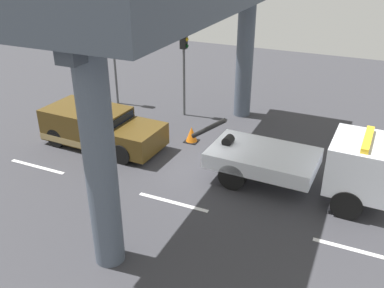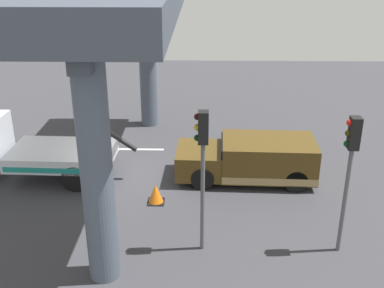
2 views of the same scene
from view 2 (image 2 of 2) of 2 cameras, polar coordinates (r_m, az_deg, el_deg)
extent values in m
cube|color=#38383D|center=(18.49, -8.11, -4.08)|extent=(60.00, 40.00, 0.10)
cube|color=silver|center=(20.86, 9.53, -0.77)|extent=(2.60, 0.16, 0.01)
cube|color=silver|center=(20.84, -7.01, -0.64)|extent=(2.60, 0.16, 0.01)
cube|color=silver|center=(18.56, -15.43, -1.28)|extent=(3.92, 2.53, 0.55)
cube|color=teal|center=(17.57, -16.57, -3.13)|extent=(3.65, 0.15, 0.20)
cylinder|color=black|center=(17.70, -8.93, 0.69)|extent=(1.42, 0.23, 1.07)
cylinder|color=black|center=(18.02, -11.37, -0.26)|extent=(0.38, 0.46, 0.36)
cylinder|color=black|center=(17.62, -13.92, -4.00)|extent=(1.01, 0.35, 1.00)
cylinder|color=black|center=(19.41, -12.23, -1.23)|extent=(1.01, 0.35, 1.00)
cube|color=#4C3814|center=(17.99, 9.19, -1.56)|extent=(3.53, 2.32, 1.35)
cube|color=#4C3814|center=(17.98, 0.91, -1.97)|extent=(1.80, 2.17, 0.95)
cube|color=black|center=(17.77, 3.64, -0.58)|extent=(0.13, 1.94, 0.59)
cube|color=#9E8451|center=(18.20, 9.10, -2.98)|extent=(3.55, 2.34, 0.28)
cylinder|color=black|center=(17.24, 1.27, -4.19)|extent=(0.85, 0.31, 0.84)
cylinder|color=black|center=(18.97, 1.48, -1.54)|extent=(0.85, 0.31, 0.84)
cylinder|color=black|center=(17.48, 12.49, -4.38)|extent=(0.85, 0.31, 0.84)
cylinder|color=black|center=(19.18, 11.67, -1.75)|extent=(0.85, 0.31, 0.84)
cylinder|color=#4C5666|center=(11.91, -11.47, -3.61)|extent=(0.82, 0.82, 6.10)
cylinder|color=#4C5666|center=(22.85, -5.38, 9.62)|extent=(0.82, 0.82, 6.10)
cube|color=#353C47|center=(16.61, -8.00, 14.56)|extent=(0.50, 13.31, 0.36)
cylinder|color=#515456|center=(14.01, 17.99, -6.67)|extent=(0.12, 0.12, 3.25)
cube|color=black|center=(13.15, 19.08, 1.23)|extent=(0.28, 0.32, 0.90)
sphere|color=red|center=(13.00, 18.57, 2.47)|extent=(0.18, 0.18, 0.18)
sphere|color=#3A2D06|center=(13.11, 18.41, 1.24)|extent=(0.18, 0.18, 0.18)
sphere|color=black|center=(13.21, 18.25, 0.03)|extent=(0.18, 0.18, 0.18)
cylinder|color=#515456|center=(13.38, 1.29, -6.57)|extent=(0.12, 0.12, 3.38)
cube|color=black|center=(12.47, 1.37, 2.02)|extent=(0.28, 0.32, 0.90)
sphere|color=#360605|center=(12.36, 0.64, 3.32)|extent=(0.18, 0.18, 0.18)
sphere|color=gold|center=(12.47, 0.64, 2.02)|extent=(0.18, 0.18, 0.18)
sphere|color=black|center=(12.58, 0.63, 0.75)|extent=(0.18, 0.18, 0.18)
cone|color=orange|center=(16.44, -4.41, -5.98)|extent=(0.53, 0.53, 0.69)
cube|color=black|center=(16.60, -4.38, -6.99)|extent=(0.58, 0.58, 0.03)
camera|label=1|loc=(30.67, -15.94, 21.89)|focal=39.16mm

